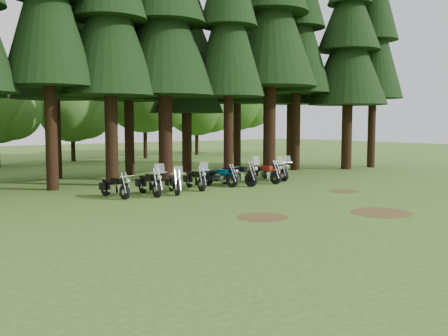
{
  "coord_description": "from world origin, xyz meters",
  "views": [
    {
      "loc": [
        -14.49,
        -14.59,
        3.25
      ],
      "look_at": [
        0.76,
        5.0,
        1.0
      ],
      "focal_mm": 40.0,
      "sensor_mm": 36.0,
      "label": 1
    }
  ],
  "objects_px": {
    "motorcycle_5": "(238,175)",
    "motorcycle_3": "(195,180)",
    "motorcycle_1": "(150,184)",
    "motorcycle_7": "(275,172)",
    "motorcycle_4": "(219,178)",
    "motorcycle_0": "(115,188)",
    "motorcycle_2": "(174,184)",
    "motorcycle_6": "(264,174)"
  },
  "relations": [
    {
      "from": "motorcycle_5",
      "to": "motorcycle_3",
      "type": "bearing_deg",
      "value": 168.07
    },
    {
      "from": "motorcycle_1",
      "to": "motorcycle_7",
      "type": "distance_m",
      "value": 8.6
    },
    {
      "from": "motorcycle_1",
      "to": "motorcycle_7",
      "type": "height_order",
      "value": "motorcycle_1"
    },
    {
      "from": "motorcycle_3",
      "to": "motorcycle_4",
      "type": "bearing_deg",
      "value": 19.35
    },
    {
      "from": "motorcycle_4",
      "to": "motorcycle_1",
      "type": "bearing_deg",
      "value": 168.83
    },
    {
      "from": "motorcycle_1",
      "to": "motorcycle_4",
      "type": "height_order",
      "value": "motorcycle_1"
    },
    {
      "from": "motorcycle_0",
      "to": "motorcycle_4",
      "type": "xyz_separation_m",
      "value": [
        5.97,
        0.28,
        0.01
      ]
    },
    {
      "from": "motorcycle_4",
      "to": "motorcycle_2",
      "type": "bearing_deg",
      "value": 174.7
    },
    {
      "from": "motorcycle_4",
      "to": "motorcycle_6",
      "type": "xyz_separation_m",
      "value": [
        2.82,
        -0.32,
        0.05
      ]
    },
    {
      "from": "motorcycle_4",
      "to": "motorcycle_6",
      "type": "distance_m",
      "value": 2.84
    },
    {
      "from": "motorcycle_7",
      "to": "motorcycle_4",
      "type": "bearing_deg",
      "value": -172.06
    },
    {
      "from": "motorcycle_6",
      "to": "motorcycle_1",
      "type": "bearing_deg",
      "value": 174.75
    },
    {
      "from": "motorcycle_5",
      "to": "motorcycle_6",
      "type": "xyz_separation_m",
      "value": [
        1.81,
        -0.04,
        -0.03
      ]
    },
    {
      "from": "motorcycle_2",
      "to": "motorcycle_4",
      "type": "xyz_separation_m",
      "value": [
        3.22,
        0.76,
        -0.0
      ]
    },
    {
      "from": "motorcycle_4",
      "to": "motorcycle_3",
      "type": "bearing_deg",
      "value": 169.18
    },
    {
      "from": "motorcycle_1",
      "to": "motorcycle_5",
      "type": "xyz_separation_m",
      "value": [
        5.41,
        0.29,
        0.02
      ]
    },
    {
      "from": "motorcycle_2",
      "to": "motorcycle_3",
      "type": "height_order",
      "value": "motorcycle_3"
    },
    {
      "from": "motorcycle_2",
      "to": "motorcycle_3",
      "type": "distance_m",
      "value": 1.65
    },
    {
      "from": "motorcycle_0",
      "to": "motorcycle_1",
      "type": "bearing_deg",
      "value": -17.62
    },
    {
      "from": "motorcycle_3",
      "to": "motorcycle_6",
      "type": "relative_size",
      "value": 0.94
    },
    {
      "from": "motorcycle_1",
      "to": "motorcycle_6",
      "type": "relative_size",
      "value": 1.01
    },
    {
      "from": "motorcycle_7",
      "to": "motorcycle_1",
      "type": "bearing_deg",
      "value": -170.12
    },
    {
      "from": "motorcycle_1",
      "to": "motorcycle_2",
      "type": "xyz_separation_m",
      "value": [
        1.18,
        -0.19,
        -0.05
      ]
    },
    {
      "from": "motorcycle_3",
      "to": "motorcycle_4",
      "type": "xyz_separation_m",
      "value": [
        1.66,
        0.23,
        -0.02
      ]
    },
    {
      "from": "motorcycle_1",
      "to": "motorcycle_6",
      "type": "height_order",
      "value": "motorcycle_1"
    },
    {
      "from": "motorcycle_0",
      "to": "motorcycle_6",
      "type": "distance_m",
      "value": 8.78
    },
    {
      "from": "motorcycle_0",
      "to": "motorcycle_1",
      "type": "xyz_separation_m",
      "value": [
        1.56,
        -0.29,
        0.06
      ]
    },
    {
      "from": "motorcycle_3",
      "to": "motorcycle_5",
      "type": "bearing_deg",
      "value": 10.39
    },
    {
      "from": "motorcycle_1",
      "to": "motorcycle_0",
      "type": "bearing_deg",
      "value": 176.41
    },
    {
      "from": "motorcycle_2",
      "to": "motorcycle_7",
      "type": "relative_size",
      "value": 0.91
    },
    {
      "from": "motorcycle_6",
      "to": "motorcycle_7",
      "type": "bearing_deg",
      "value": 16.21
    },
    {
      "from": "motorcycle_1",
      "to": "motorcycle_6",
      "type": "distance_m",
      "value": 7.22
    },
    {
      "from": "motorcycle_2",
      "to": "motorcycle_6",
      "type": "distance_m",
      "value": 6.06
    },
    {
      "from": "motorcycle_2",
      "to": "motorcycle_4",
      "type": "distance_m",
      "value": 3.31
    },
    {
      "from": "motorcycle_6",
      "to": "motorcycle_4",
      "type": "bearing_deg",
      "value": 166.3
    },
    {
      "from": "motorcycle_2",
      "to": "motorcycle_4",
      "type": "bearing_deg",
      "value": 34.65
    },
    {
      "from": "motorcycle_2",
      "to": "motorcycle_5",
      "type": "bearing_deg",
      "value": 27.82
    },
    {
      "from": "motorcycle_3",
      "to": "motorcycle_7",
      "type": "xyz_separation_m",
      "value": [
        5.82,
        0.49,
        0.01
      ]
    },
    {
      "from": "motorcycle_4",
      "to": "motorcycle_6",
      "type": "bearing_deg",
      "value": -25.01
    },
    {
      "from": "motorcycle_3",
      "to": "motorcycle_4",
      "type": "relative_size",
      "value": 1.06
    },
    {
      "from": "motorcycle_0",
      "to": "motorcycle_3",
      "type": "distance_m",
      "value": 4.31
    },
    {
      "from": "motorcycle_2",
      "to": "motorcycle_7",
      "type": "distance_m",
      "value": 7.45
    }
  ]
}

